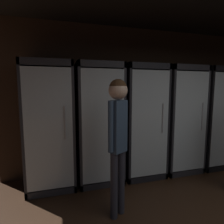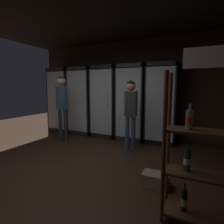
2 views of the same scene
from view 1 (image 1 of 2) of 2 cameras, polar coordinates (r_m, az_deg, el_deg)
name	(u,v)px [view 1 (image 1 of 2)]	position (r m, az deg, el deg)	size (l,w,h in m)	color
wall_back	(155,100)	(4.04, 13.14, 3.64)	(6.00, 0.06, 2.80)	#382619
cooler_far_left	(50,127)	(3.26, -18.40, -4.36)	(0.76, 0.70, 2.06)	#2B2B30
cooler_left	(99,124)	(3.32, -4.16, -3.73)	(0.76, 0.70, 2.06)	#2B2B30
cooler_center	(141,122)	(3.57, 8.77, -3.13)	(0.76, 0.70, 2.06)	black
cooler_right	(178,120)	(3.98, 19.54, -2.30)	(0.76, 0.70, 2.06)	#2B2B30
cooler_far_right	(211,118)	(4.50, 28.06, -1.70)	(0.76, 0.70, 2.06)	black
shopper_far	(118,128)	(2.29, 1.81, -4.77)	(0.29, 0.23, 1.75)	#2D2D38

